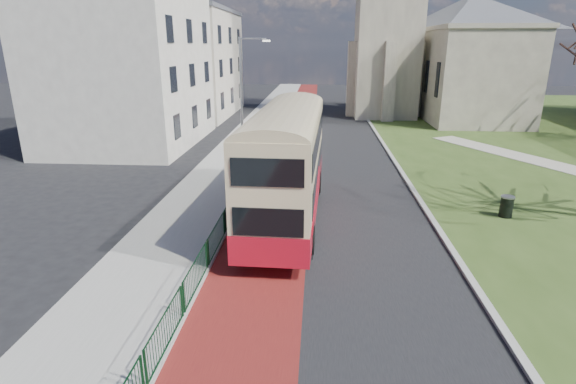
{
  "coord_description": "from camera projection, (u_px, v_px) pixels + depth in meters",
  "views": [
    {
      "loc": [
        0.85,
        -13.2,
        7.59
      ],
      "look_at": [
        -0.3,
        3.83,
        2.0
      ],
      "focal_mm": 28.0,
      "sensor_mm": 36.0,
      "label": 1
    }
  ],
  "objects": [
    {
      "name": "ground",
      "position": [
        289.0,
        285.0,
        14.93
      ],
      "size": [
        160.0,
        160.0,
        0.0
      ],
      "primitive_type": "plane",
      "color": "black",
      "rests_on": "ground"
    },
    {
      "name": "road_carriageway",
      "position": [
        326.0,
        151.0,
        33.8
      ],
      "size": [
        9.0,
        120.0,
        0.01
      ],
      "primitive_type": "cube",
      "color": "black",
      "rests_on": "ground"
    },
    {
      "name": "bus_lane",
      "position": [
        291.0,
        151.0,
        33.97
      ],
      "size": [
        3.4,
        120.0,
        0.01
      ],
      "primitive_type": "cube",
      "color": "#591414",
      "rests_on": "ground"
    },
    {
      "name": "pavement_west",
      "position": [
        241.0,
        149.0,
        34.2
      ],
      "size": [
        4.0,
        120.0,
        0.12
      ],
      "primitive_type": "cube",
      "color": "gray",
      "rests_on": "ground"
    },
    {
      "name": "kerb_west",
      "position": [
        267.0,
        149.0,
        34.07
      ],
      "size": [
        0.25,
        120.0,
        0.13
      ],
      "primitive_type": "cube",
      "color": "#999993",
      "rests_on": "ground"
    },
    {
      "name": "kerb_east",
      "position": [
        384.0,
        146.0,
        35.38
      ],
      "size": [
        0.25,
        80.0,
        0.13
      ],
      "primitive_type": "cube",
      "color": "#999993",
      "rests_on": "ground"
    },
    {
      "name": "pedestrian_railing",
      "position": [
        225.0,
        222.0,
        18.74
      ],
      "size": [
        0.07,
        24.0,
        1.12
      ],
      "color": "#0B3418",
      "rests_on": "ground"
    },
    {
      "name": "street_block_near",
      "position": [
        127.0,
        60.0,
        34.66
      ],
      "size": [
        10.3,
        14.3,
        13.0
      ],
      "color": "#BDB7AA",
      "rests_on": "ground"
    },
    {
      "name": "street_block_far",
      "position": [
        186.0,
        62.0,
        50.07
      ],
      "size": [
        10.3,
        16.3,
        11.5
      ],
      "color": "beige",
      "rests_on": "ground"
    },
    {
      "name": "streetlamp",
      "position": [
        243.0,
        91.0,
        30.85
      ],
      "size": [
        2.13,
        0.18,
        8.0
      ],
      "color": "gray",
      "rests_on": "pavement_west"
    },
    {
      "name": "bus",
      "position": [
        287.0,
        159.0,
        19.81
      ],
      "size": [
        3.15,
        11.9,
        4.94
      ],
      "rotation": [
        0.0,
        0.0,
        -0.03
      ],
      "color": "#AC0F20",
      "rests_on": "ground"
    },
    {
      "name": "litter_bin",
      "position": [
        507.0,
        206.0,
        20.63
      ],
      "size": [
        0.67,
        0.67,
        0.99
      ],
      "rotation": [
        0.0,
        0.0,
        0.09
      ],
      "color": "black",
      "rests_on": "grass_green"
    }
  ]
}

